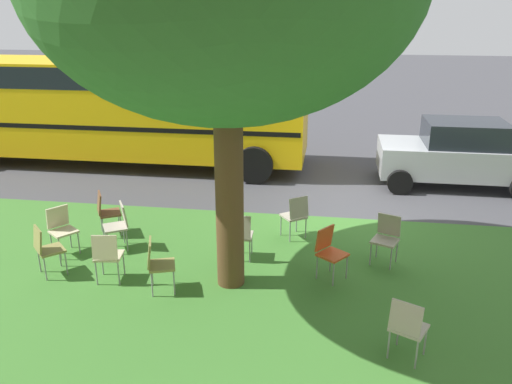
{
  "coord_description": "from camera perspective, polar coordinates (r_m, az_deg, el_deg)",
  "views": [
    {
      "loc": [
        0.57,
        10.5,
        4.28
      ],
      "look_at": [
        1.83,
        2.0,
        1.15
      ],
      "focal_mm": 36.01,
      "sensor_mm": 36.0,
      "label": 1
    }
  ],
  "objects": [
    {
      "name": "ground",
      "position": [
        11.35,
        10.67,
        -2.52
      ],
      "size": [
        80.0,
        80.0,
        0.0
      ],
      "primitive_type": "plane",
      "color": "#424247"
    },
    {
      "name": "grass_verge",
      "position": [
        8.48,
        11.28,
        -10.73
      ],
      "size": [
        48.0,
        6.0,
        0.01
      ],
      "primitive_type": "cube",
      "color": "#3D752D",
      "rests_on": "ground"
    },
    {
      "name": "parked_car",
      "position": [
        13.69,
        21.48,
        4.02
      ],
      "size": [
        3.7,
        1.92,
        1.65
      ],
      "color": "#ADB2B7",
      "rests_on": "ground"
    },
    {
      "name": "chair_4",
      "position": [
        10.47,
        -16.35,
        -1.91
      ],
      "size": [
        0.57,
        0.57,
        0.88
      ],
      "color": "brown",
      "rests_on": "ground"
    },
    {
      "name": "chair_2",
      "position": [
        9.95,
        -20.82,
        -3.61
      ],
      "size": [
        0.58,
        0.58,
        0.88
      ],
      "color": "beige",
      "rests_on": "ground"
    },
    {
      "name": "chair_9",
      "position": [
        9.24,
        14.29,
        -4.68
      ],
      "size": [
        0.54,
        0.55,
        0.88
      ],
      "color": "#ADA393",
      "rests_on": "ground"
    },
    {
      "name": "chair_10",
      "position": [
        8.56,
        8.14,
        -6.29
      ],
      "size": [
        0.58,
        0.58,
        0.88
      ],
      "color": "#C64C1E",
      "rests_on": "ground"
    },
    {
      "name": "chair_1",
      "position": [
        9.8,
        -15.01,
        -3.31
      ],
      "size": [
        0.57,
        0.57,
        0.88
      ],
      "color": "#ADA393",
      "rests_on": "ground"
    },
    {
      "name": "chair_7",
      "position": [
        9.9,
        4.42,
        -2.41
      ],
      "size": [
        0.58,
        0.58,
        0.88
      ],
      "color": "#ADA393",
      "rests_on": "ground"
    },
    {
      "name": "chair_8",
      "position": [
        9.23,
        -22.32,
        -5.65
      ],
      "size": [
        0.59,
        0.59,
        0.88
      ],
      "color": "olive",
      "rests_on": "ground"
    },
    {
      "name": "chair_3",
      "position": [
        6.9,
        16.47,
        -13.99
      ],
      "size": [
        0.56,
        0.56,
        0.88
      ],
      "color": "#ADA393",
      "rests_on": "ground"
    },
    {
      "name": "school_bus",
      "position": [
        14.99,
        -14.95,
        9.65
      ],
      "size": [
        10.4,
        2.8,
        2.88
      ],
      "color": "yellow",
      "rests_on": "ground"
    },
    {
      "name": "chair_0",
      "position": [
        8.67,
        -16.19,
        -6.59
      ],
      "size": [
        0.47,
        0.48,
        0.88
      ],
      "color": "beige",
      "rests_on": "ground"
    },
    {
      "name": "chair_5",
      "position": [
        8.24,
        -10.94,
        -7.56
      ],
      "size": [
        0.53,
        0.53,
        0.88
      ],
      "color": "olive",
      "rests_on": "ground"
    },
    {
      "name": "chair_6",
      "position": [
        9.04,
        -1.78,
        -4.59
      ],
      "size": [
        0.44,
        0.44,
        0.88
      ],
      "color": "#ADA393",
      "rests_on": "ground"
    }
  ]
}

